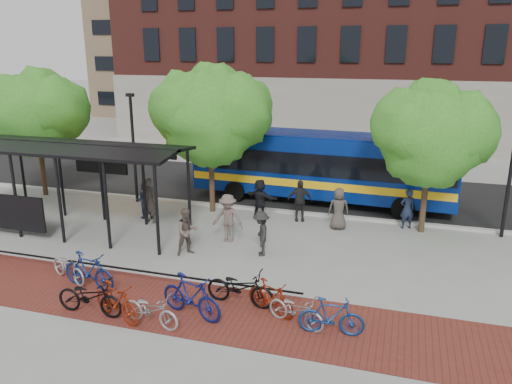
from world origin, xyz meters
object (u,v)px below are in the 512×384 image
(bus, at_px, (322,163))
(bus_shelter, at_px, (54,156))
(bike_2, at_px, (68,267))
(pedestrian_8, at_px, (187,232))
(pedestrian_1, at_px, (149,200))
(tree_b, at_px, (213,112))
(bike_8, at_px, (240,287))
(bike_9, at_px, (271,297))
(pedestrian_7, at_px, (407,209))
(bike_3, at_px, (89,271))
(bike_7, at_px, (191,296))
(pedestrian_9, at_px, (261,234))
(pedestrian_5, at_px, (260,198))
(pedestrian_6, at_px, (339,209))
(tree_c, at_px, (433,131))
(bike_11, at_px, (331,317))
(tree_a, at_px, (38,110))
(bike_5, at_px, (116,302))
(bike_4, at_px, (90,297))
(lamp_post_right, at_px, (511,169))
(bike_10, at_px, (296,310))
(bike_6, at_px, (151,310))
(pedestrian_4, at_px, (300,200))
(lamp_post_left, at_px, (133,145))
(pedestrian_3, at_px, (228,218))
(pedestrian_2, at_px, (145,200))

(bus, bearing_deg, bus_shelter, -142.68)
(bike_2, height_order, pedestrian_8, pedestrian_8)
(pedestrian_1, relative_size, pedestrian_8, 1.14)
(bus_shelter, xyz_separation_m, pedestrian_8, (6.10, -1.02, -2.15))
(tree_b, height_order, bike_8, tree_b)
(bike_2, relative_size, bike_9, 1.10)
(bus, distance_m, pedestrian_7, 4.87)
(bike_3, bearing_deg, bike_7, -91.44)
(bike_3, xyz_separation_m, pedestrian_9, (4.34, 3.97, 0.23))
(bike_3, xyz_separation_m, pedestrian_7, (9.24, 8.30, 0.25))
(tree_b, bearing_deg, pedestrian_5, -6.33)
(bike_3, distance_m, pedestrian_6, 9.93)
(tree_c, relative_size, bike_11, 3.48)
(bus_shelter, height_order, tree_a, tree_a)
(bike_3, xyz_separation_m, bike_7, (3.70, -0.64, 0.03))
(bike_5, bearing_deg, bike_11, -58.87)
(tree_b, relative_size, pedestrian_7, 3.90)
(bike_11, bearing_deg, bike_3, 80.64)
(bike_4, distance_m, pedestrian_7, 12.71)
(tree_b, height_order, bike_7, tree_b)
(tree_c, distance_m, pedestrian_5, 7.51)
(lamp_post_right, relative_size, bike_7, 2.53)
(bike_10, bearing_deg, bike_6, 127.28)
(bike_10, relative_size, pedestrian_4, 0.96)
(lamp_post_left, xyz_separation_m, pedestrian_1, (2.04, -2.45, -1.78))
(bus_shelter, bearing_deg, bike_3, -45.10)
(pedestrian_5, bearing_deg, pedestrian_3, 101.91)
(bike_3, bearing_deg, pedestrian_8, -20.36)
(bike_2, xyz_separation_m, pedestrian_1, (-0.19, 5.68, 0.50))
(lamp_post_right, distance_m, bike_9, 11.12)
(bus_shelter, xyz_separation_m, pedestrian_6, (10.88, 3.11, -2.14))
(pedestrian_1, distance_m, pedestrian_4, 6.31)
(tree_c, bearing_deg, lamp_post_right, 4.91)
(bike_3, height_order, pedestrian_8, pedestrian_8)
(bike_7, relative_size, pedestrian_3, 1.09)
(bike_2, xyz_separation_m, pedestrian_3, (3.70, 4.59, 0.46))
(tree_b, distance_m, bike_7, 9.98)
(lamp_post_left, bearing_deg, bike_4, -67.04)
(bike_9, distance_m, pedestrian_9, 4.08)
(bike_5, distance_m, bike_10, 4.85)
(bike_6, height_order, pedestrian_8, pedestrian_8)
(bus_shelter, bearing_deg, lamp_post_right, 13.39)
(bike_7, bearing_deg, pedestrian_2, 53.42)
(bike_9, bearing_deg, tree_a, 84.57)
(bike_10, bearing_deg, bike_3, 108.03)
(bike_10, bearing_deg, bike_8, 90.91)
(pedestrian_5, bearing_deg, bike_4, 95.55)
(bike_5, xyz_separation_m, pedestrian_1, (-2.93, 7.31, 0.44))
(bike_6, xyz_separation_m, pedestrian_2, (-4.46, 7.76, 0.32))
(tree_a, height_order, pedestrian_4, tree_a)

